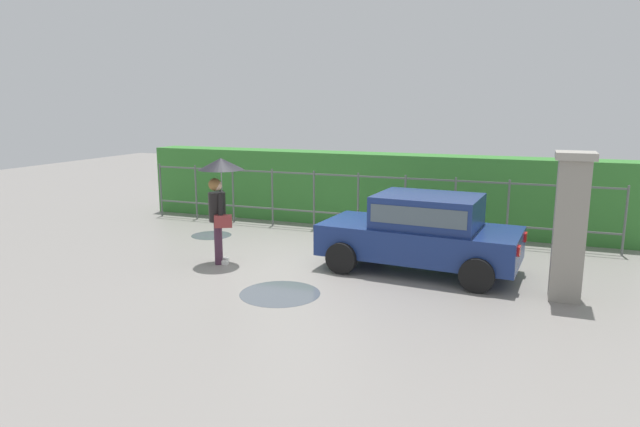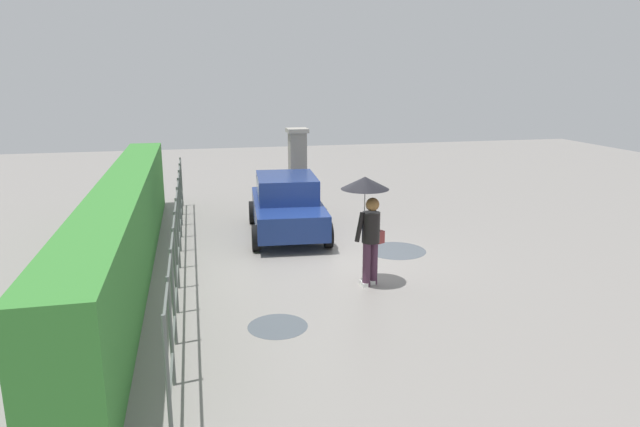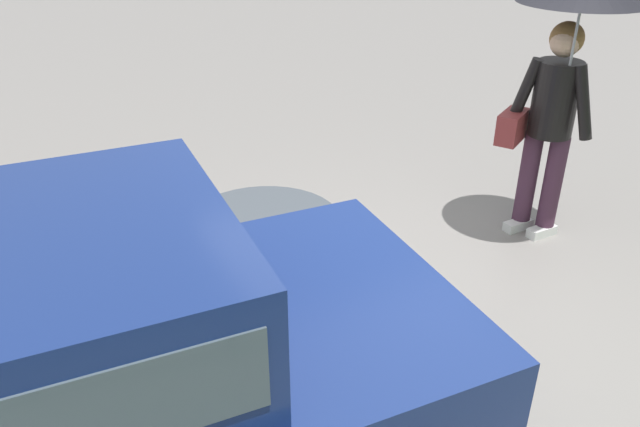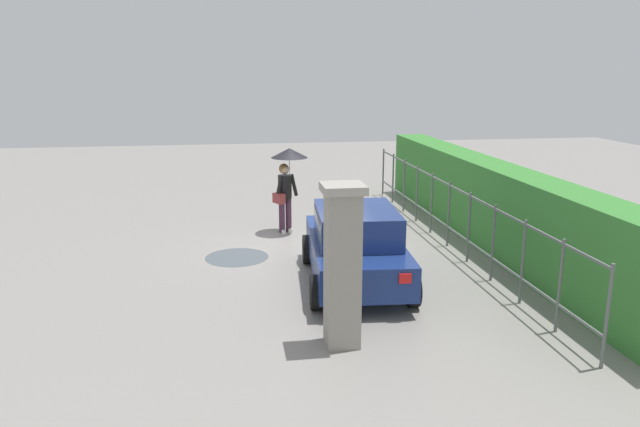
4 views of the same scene
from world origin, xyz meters
The scene contains 8 objects.
ground_plane centered at (0.00, 0.00, 0.00)m, with size 40.00×40.00×0.00m, color gray.
car centered at (2.43, 0.36, 0.80)m, with size 3.84×2.09×1.48m.
pedestrian centered at (-1.45, -0.53, 1.54)m, with size 0.90×0.90×2.11m.
gate_pillar centered at (4.93, -0.38, 1.24)m, with size 0.60×0.60×2.42m.
fence_section centered at (0.33, 2.99, 0.83)m, with size 11.79×0.05×1.50m.
hedge_row centered at (0.33, 4.00, 0.95)m, with size 12.74×0.90×1.90m, color #387F33.
puddle_near centered at (0.46, -1.84, 0.00)m, with size 1.37×1.37×0.00m, color #4C545B.
puddle_far centered at (-2.92, 1.42, 0.00)m, with size 0.97×0.97×0.00m, color #4C545B.
Camera 4 is at (12.91, -1.94, 3.97)m, focal length 33.34 mm.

